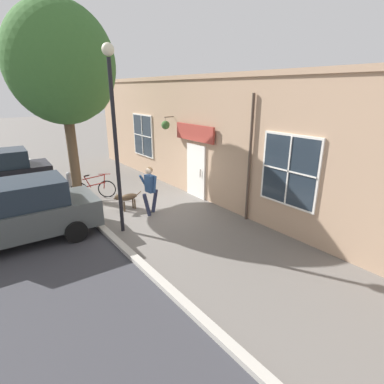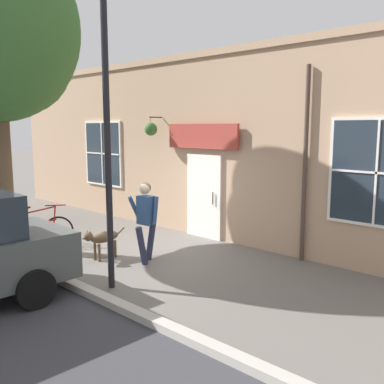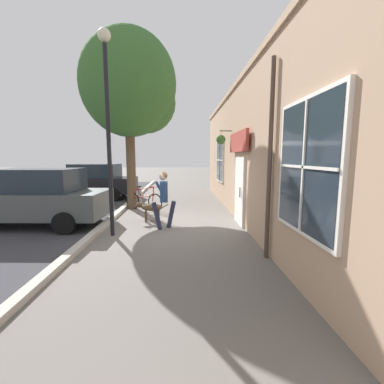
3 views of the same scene
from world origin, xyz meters
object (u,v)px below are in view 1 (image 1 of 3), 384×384
object	(u,v)px
leaning_bicycle	(93,189)
street_lamp	(114,118)
street_tree_by_curb	(65,69)
dog_on_leash	(127,198)
parked_car_mid_block	(18,213)
fire_hydrant	(69,180)
pedestrian_walking	(150,186)

from	to	relation	value
leaning_bicycle	street_lamp	bearing A→B (deg)	84.18
street_tree_by_curb	street_lamp	xyz separation A→B (m)	(-0.04, 3.74, -1.38)
dog_on_leash	parked_car_mid_block	size ratio (longest dim) A/B	0.25
street_lamp	fire_hydrant	bearing A→B (deg)	-89.00
street_tree_by_curb	street_lamp	size ratio (longest dim) A/B	1.33
parked_car_mid_block	fire_hydrant	xyz separation A→B (m)	(-2.47, -4.00, -0.48)
dog_on_leash	fire_hydrant	size ratio (longest dim) A/B	1.43
pedestrian_walking	street_tree_by_curb	distance (m)	5.07
parked_car_mid_block	street_tree_by_curb	bearing A→B (deg)	-133.35
street_lamp	dog_on_leash	bearing A→B (deg)	-120.39
parked_car_mid_block	pedestrian_walking	bearing A→B (deg)	173.27
pedestrian_walking	parked_car_mid_block	bearing A→B (deg)	-6.73
street_tree_by_curb	parked_car_mid_block	world-z (taller)	street_tree_by_curb
street_tree_by_curb	parked_car_mid_block	xyz separation A→B (m)	(2.52, 2.67, -3.86)
pedestrian_walking	dog_on_leash	world-z (taller)	pedestrian_walking
leaning_bicycle	fire_hydrant	distance (m)	1.74
leaning_bicycle	street_lamp	xyz separation A→B (m)	(0.35, 3.39, 2.99)
dog_on_leash	street_tree_by_curb	size ratio (longest dim) A/B	0.16
dog_on_leash	fire_hydrant	bearing A→B (deg)	-75.62
street_tree_by_curb	fire_hydrant	bearing A→B (deg)	-87.78
street_lamp	fire_hydrant	distance (m)	5.88
street_tree_by_curb	fire_hydrant	distance (m)	4.55
pedestrian_walking	leaning_bicycle	xyz separation A→B (m)	(1.00, -2.77, -0.62)
leaning_bicycle	fire_hydrant	world-z (taller)	leaning_bicycle
fire_hydrant	leaning_bicycle	bearing A→B (deg)	104.44
street_tree_by_curb	street_lamp	distance (m)	3.99
leaning_bicycle	street_lamp	size ratio (longest dim) A/B	0.30
leaning_bicycle	parked_car_mid_block	size ratio (longest dim) A/B	0.36
dog_on_leash	fire_hydrant	world-z (taller)	fire_hydrant
dog_on_leash	street_lamp	bearing A→B (deg)	59.61
pedestrian_walking	parked_car_mid_block	distance (m)	3.93
dog_on_leash	street_lamp	world-z (taller)	street_lamp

